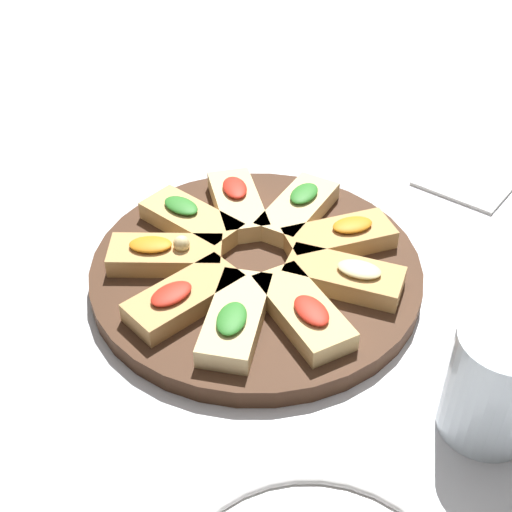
{
  "coord_description": "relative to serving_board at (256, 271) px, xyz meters",
  "views": [
    {
      "loc": [
        -0.17,
        0.55,
        0.51
      ],
      "look_at": [
        0.0,
        0.0,
        0.03
      ],
      "focal_mm": 50.0,
      "sensor_mm": 36.0,
      "label": 1
    }
  ],
  "objects": [
    {
      "name": "serving_board",
      "position": [
        0.0,
        0.0,
        0.0
      ],
      "size": [
        0.35,
        0.35,
        0.02
      ],
      "primitive_type": "cylinder",
      "color": "#422819",
      "rests_on": "ground_plane"
    },
    {
      "name": "focaccia_slice_3",
      "position": [
        0.09,
        0.03,
        0.02
      ],
      "size": [
        0.13,
        0.08,
        0.04
      ],
      "color": "tan",
      "rests_on": "serving_board"
    },
    {
      "name": "focaccia_slice_1",
      "position": [
        0.05,
        -0.08,
        0.02
      ],
      "size": [
        0.1,
        0.13,
        0.03
      ],
      "color": "#E5C689",
      "rests_on": "serving_board"
    },
    {
      "name": "napkin_stack",
      "position": [
        -0.2,
        -0.26,
        -0.01
      ],
      "size": [
        0.14,
        0.13,
        0.01
      ],
      "primitive_type": "cube",
      "rotation": [
        0.0,
        0.0,
        -0.36
      ],
      "color": "white",
      "rests_on": "ground_plane"
    },
    {
      "name": "water_glass",
      "position": [
        -0.25,
        0.13,
        0.04
      ],
      "size": [
        0.08,
        0.08,
        0.11
      ],
      "primitive_type": "cylinder",
      "color": "silver",
      "rests_on": "ground_plane"
    },
    {
      "name": "focaccia_slice_0",
      "position": [
        -0.02,
        -0.09,
        0.02
      ],
      "size": [
        0.08,
        0.13,
        0.03
      ],
      "color": "#E5C689",
      "rests_on": "serving_board"
    },
    {
      "name": "focaccia_slice_6",
      "position": [
        -0.07,
        0.07,
        0.02
      ],
      "size": [
        0.12,
        0.12,
        0.03
      ],
      "color": "#DBB775",
      "rests_on": "serving_board"
    },
    {
      "name": "focaccia_slice_4",
      "position": [
        0.05,
        0.08,
        0.02
      ],
      "size": [
        0.1,
        0.13,
        0.03
      ],
      "color": "tan",
      "rests_on": "serving_board"
    },
    {
      "name": "focaccia_slice_8",
      "position": [
        -0.08,
        -0.06,
        0.02
      ],
      "size": [
        0.13,
        0.11,
        0.03
      ],
      "color": "tan",
      "rests_on": "serving_board"
    },
    {
      "name": "focaccia_slice_2",
      "position": [
        0.09,
        -0.04,
        0.02
      ],
      "size": [
        0.13,
        0.09,
        0.03
      ],
      "color": "tan",
      "rests_on": "serving_board"
    },
    {
      "name": "focaccia_slice_7",
      "position": [
        -0.1,
        0.01,
        0.02
      ],
      "size": [
        0.12,
        0.06,
        0.03
      ],
      "color": "tan",
      "rests_on": "serving_board"
    },
    {
      "name": "ground_plane",
      "position": [
        0.0,
        0.0,
        -0.01
      ],
      "size": [
        3.0,
        3.0,
        0.0
      ],
      "primitive_type": "plane",
      "color": "silver"
    },
    {
      "name": "focaccia_slice_5",
      "position": [
        -0.01,
        0.1,
        0.02
      ],
      "size": [
        0.06,
        0.12,
        0.03
      ],
      "color": "#E5C689",
      "rests_on": "serving_board"
    }
  ]
}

